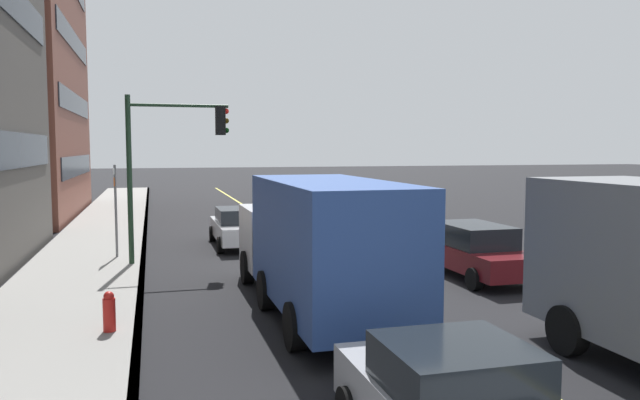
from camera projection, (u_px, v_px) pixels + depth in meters
The scene contains 10 objects.
ground at pixel (350, 271), 18.47m from camera, with size 200.00×200.00×0.00m, color black.
sidewalk_slab at pixel (76, 284), 16.43m from camera, with size 80.00×3.54×0.15m, color gray.
curb_edge at pixel (142, 280), 16.87m from camera, with size 80.00×0.16×0.15m, color slate.
lane_stripe_center at pixel (350, 271), 18.47m from camera, with size 80.00×0.16×0.01m, color #D8CC4C.
car_white at pixel (241, 226), 23.20m from camera, with size 4.53×2.11×1.45m.
car_maroon at pixel (473, 250), 17.66m from camera, with size 4.76×1.89×1.53m.
truck_blue at pixel (318, 242), 13.71m from camera, with size 8.46×2.47×3.03m.
traffic_light_mast at pixel (169, 151), 18.96m from camera, with size 0.28×3.13×5.31m.
street_sign_post at pixel (116, 205), 19.98m from camera, with size 0.60×0.08×3.16m.
fire_hydrant at pixel (109, 315), 11.92m from camera, with size 0.24×0.24×0.94m.
Camera 1 is at (-17.33, 5.68, 3.71)m, focal length 34.46 mm.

